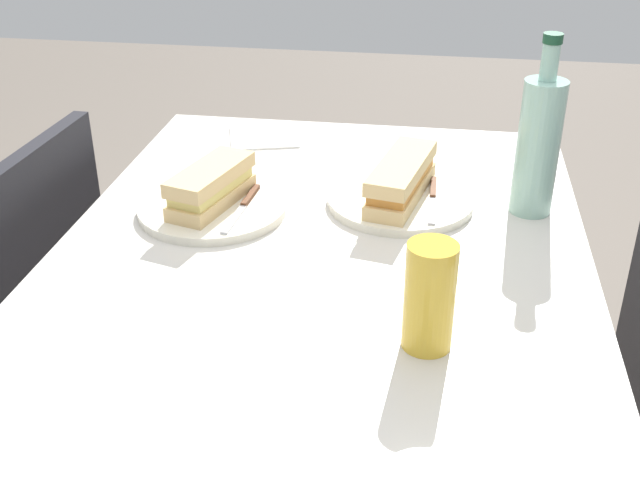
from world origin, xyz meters
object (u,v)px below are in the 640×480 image
Objects in this scene: chair_near at (15,323)px; plate_far at (213,208)px; baguette_sandwich_far at (211,186)px; plate_near at (400,200)px; beer_glass at (430,297)px; knife_near at (433,197)px; baguette_sandwich_near at (401,179)px; dining_table at (320,315)px; knife_far at (244,205)px; water_bottle at (538,144)px.

chair_near is 0.50m from plate_far.
plate_near is at bearing 103.85° from baguette_sandwich_far.
plate_far is 0.51m from beer_glass.
plate_near is (-0.08, 0.73, 0.28)m from chair_near.
knife_near is at bearing 96.15° from chair_near.
plate_near is at bearing 0.00° from baguette_sandwich_near.
plate_near is 0.42m from beer_glass.
baguette_sandwich_far is at bearing -131.46° from beer_glass.
beer_glass reaches higher than dining_table.
baguette_sandwich_near reaches higher than plate_near.
beer_glass is at bearing 37.78° from dining_table.
knife_near is 0.38m from plate_far.
chair_near is 3.45× the size of plate_near.
knife_near is (0.00, 0.06, 0.01)m from plate_near.
dining_table is 0.64m from chair_near.
chair_near is 0.52m from baguette_sandwich_far.
chair_near is 0.92m from beer_glass.
plate_near is 1.09× the size of baguette_sandwich_near.
plate_far is (0.08, -0.32, 0.00)m from plate_near.
baguette_sandwich_far is at bearing -118.27° from dining_table.
baguette_sandwich_near is at bearing -171.65° from beer_glass.
chair_near is at bearing -89.05° from plate_far.
baguette_sandwich_far reaches higher than knife_far.
baguette_sandwich_near is at bearing -90.20° from knife_near.
baguette_sandwich_near is 1.30× the size of knife_near.
knife_far is at bearing 90.29° from chair_near.
beer_glass is at bearing 0.60° from knife_near.
knife_far is 0.50m from water_bottle.
chair_near is 0.55m from knife_far.
plate_near is 1.29× the size of baguette_sandwich_far.
plate_far is 0.06m from knife_far.
beer_glass is at bearing 44.32° from knife_far.
chair_near reaches higher than plate_near.
baguette_sandwich_near reaches higher than plate_far.
chair_near reaches higher than knife_far.
knife_near is (-0.08, 0.79, 0.29)m from chair_near.
dining_table is at bearing -42.05° from knife_near.
plate_near is at bearing -87.62° from water_bottle.
dining_table is 0.26m from plate_far.
plate_near is 1.41× the size of knife_near.
knife_near reaches higher than dining_table.
plate_far is at bearing 90.95° from chair_near.
plate_far is at bearing 90.00° from baguette_sandwich_far.
baguette_sandwich_far is 0.50m from beer_glass.
baguette_sandwich_far is at bearing -90.00° from plate_far.
water_bottle is (-0.09, 0.48, 0.10)m from knife_far.
plate_far is at bearing -76.15° from plate_near.
beer_glass is (0.33, 0.38, 0.02)m from baguette_sandwich_far.
plate_near is 1.00× the size of plate_far.
plate_far reaches higher than dining_table.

